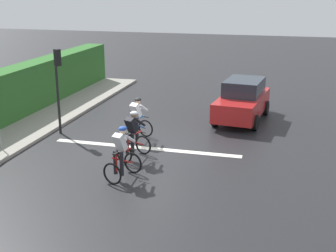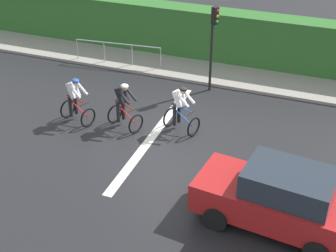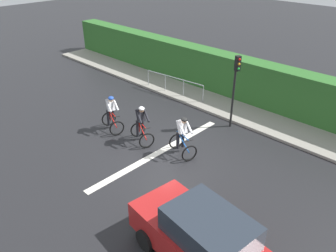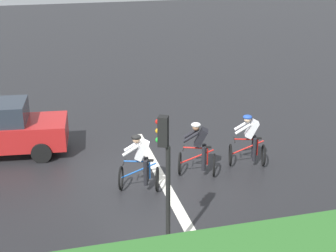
{
  "view_description": "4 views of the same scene",
  "coord_description": "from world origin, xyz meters",
  "px_view_note": "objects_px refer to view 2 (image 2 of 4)",
  "views": [
    {
      "loc": [
        -4.82,
        15.32,
        5.68
      ],
      "look_at": [
        -0.77,
        0.08,
        0.81
      ],
      "focal_mm": 49.01,
      "sensor_mm": 36.0,
      "label": 1
    },
    {
      "loc": [
        -13.04,
        -5.08,
        8.83
      ],
      "look_at": [
        -0.56,
        -0.33,
        0.79
      ],
      "focal_mm": 53.23,
      "sensor_mm": 36.0,
      "label": 2
    },
    {
      "loc": [
        -7.91,
        -7.77,
        7.44
      ],
      "look_at": [
        0.44,
        0.32,
        1.05
      ],
      "focal_mm": 35.94,
      "sensor_mm": 36.0,
      "label": 3
    },
    {
      "loc": [
        12.87,
        -2.78,
        6.78
      ],
      "look_at": [
        -0.92,
        0.84,
        1.25
      ],
      "focal_mm": 53.54,
      "sensor_mm": 36.0,
      "label": 4
    }
  ],
  "objects_px": {
    "cyclist_second": "(124,107)",
    "cyclist_lead": "(76,101)",
    "cyclist_mid": "(181,110)",
    "pedestrian_railing_kerbside": "(118,48)",
    "car_red": "(279,198)",
    "traffic_light_near_crossing": "(213,36)"
  },
  "relations": [
    {
      "from": "cyclist_second",
      "to": "cyclist_lead",
      "type": "bearing_deg",
      "value": 97.8
    },
    {
      "from": "cyclist_mid",
      "to": "pedestrian_railing_kerbside",
      "type": "bearing_deg",
      "value": 46.32
    },
    {
      "from": "cyclist_second",
      "to": "car_red",
      "type": "distance_m",
      "value": 6.49
    },
    {
      "from": "cyclist_second",
      "to": "car_red",
      "type": "bearing_deg",
      "value": -118.13
    },
    {
      "from": "cyclist_lead",
      "to": "traffic_light_near_crossing",
      "type": "height_order",
      "value": "traffic_light_near_crossing"
    },
    {
      "from": "traffic_light_near_crossing",
      "to": "pedestrian_railing_kerbside",
      "type": "distance_m",
      "value": 4.69
    },
    {
      "from": "car_red",
      "to": "cyclist_second",
      "type": "bearing_deg",
      "value": 61.87
    },
    {
      "from": "cyclist_second",
      "to": "car_red",
      "type": "xyz_separation_m",
      "value": [
        -3.06,
        -5.72,
        0.08
      ]
    },
    {
      "from": "car_red",
      "to": "pedestrian_railing_kerbside",
      "type": "xyz_separation_m",
      "value": [
        7.62,
        8.14,
        -0.08
      ]
    },
    {
      "from": "cyclist_second",
      "to": "pedestrian_railing_kerbside",
      "type": "distance_m",
      "value": 5.17
    },
    {
      "from": "cyclist_mid",
      "to": "pedestrian_railing_kerbside",
      "type": "height_order",
      "value": "cyclist_mid"
    },
    {
      "from": "car_red",
      "to": "pedestrian_railing_kerbside",
      "type": "distance_m",
      "value": 11.15
    },
    {
      "from": "car_red",
      "to": "pedestrian_railing_kerbside",
      "type": "relative_size",
      "value": 1.13
    },
    {
      "from": "cyclist_mid",
      "to": "pedestrian_railing_kerbside",
      "type": "distance_m",
      "value": 5.91
    },
    {
      "from": "cyclist_mid",
      "to": "traffic_light_near_crossing",
      "type": "height_order",
      "value": "traffic_light_near_crossing"
    },
    {
      "from": "car_red",
      "to": "pedestrian_railing_kerbside",
      "type": "bearing_deg",
      "value": 46.91
    },
    {
      "from": "traffic_light_near_crossing",
      "to": "cyclist_mid",
      "type": "bearing_deg",
      "value": 178.18
    },
    {
      "from": "cyclist_lead",
      "to": "traffic_light_near_crossing",
      "type": "bearing_deg",
      "value": -42.96
    },
    {
      "from": "cyclist_second",
      "to": "traffic_light_near_crossing",
      "type": "xyz_separation_m",
      "value": [
        3.69,
        -1.96,
        1.43
      ]
    },
    {
      "from": "cyclist_second",
      "to": "car_red",
      "type": "height_order",
      "value": "car_red"
    },
    {
      "from": "cyclist_second",
      "to": "traffic_light_near_crossing",
      "type": "distance_m",
      "value": 4.42
    },
    {
      "from": "cyclist_lead",
      "to": "cyclist_second",
      "type": "xyz_separation_m",
      "value": [
        0.23,
        -1.7,
        0.0
      ]
    }
  ]
}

